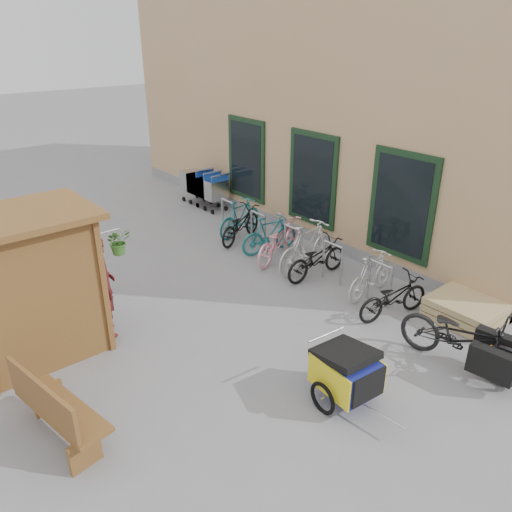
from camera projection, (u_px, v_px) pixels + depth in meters
ground at (290, 347)px, 8.32m from camera, size 80.00×80.00×0.00m
building at (354, 82)px, 13.77m from camera, size 6.07×13.00×7.00m
kiosk at (22, 269)px, 7.50m from camera, size 2.49×1.65×2.40m
bike_rack at (292, 241)px, 11.11m from camera, size 0.05×5.35×0.86m
pallet_stack at (465, 311)px, 8.98m from camera, size 1.00×1.20×0.40m
bench at (55, 408)px, 6.25m from camera, size 0.74×1.63×1.00m
shopping_carts at (204, 184)px, 14.63m from camera, size 0.63×1.75×1.13m
child_trailer at (346, 371)px, 6.95m from camera, size 0.94×1.55×0.90m
cargo_bike at (464, 339)px, 7.63m from camera, size 0.94×2.05×1.04m
person_kiosk at (102, 287)px, 8.34m from camera, size 0.53×0.72×1.81m
bike_0 at (393, 297)px, 9.06m from camera, size 1.60×0.84×0.80m
bike_1 at (371, 275)px, 9.75m from camera, size 1.54×0.58×0.90m
bike_2 at (317, 258)px, 10.51m from camera, size 1.64×0.61×0.85m
bike_3 at (307, 247)px, 10.78m from camera, size 1.84×0.66×1.08m
bike_4 at (278, 240)px, 11.30m from camera, size 1.89×1.14×0.94m
bike_5 at (269, 234)px, 11.66m from camera, size 1.54×0.64×0.90m
bike_6 at (240, 224)px, 12.31m from camera, size 1.72×1.08×0.85m
bike_7 at (240, 217)px, 12.65m from camera, size 1.61×0.75×0.93m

